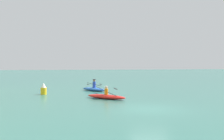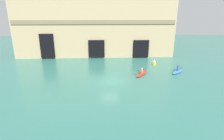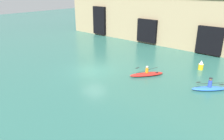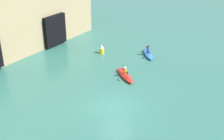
{
  "view_description": "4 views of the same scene",
  "coord_description": "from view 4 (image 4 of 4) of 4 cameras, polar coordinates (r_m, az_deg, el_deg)",
  "views": [
    {
      "loc": [
        -20.02,
        4.45,
        3.48
      ],
      "look_at": [
        2.71,
        2.21,
        2.46
      ],
      "focal_mm": 50.0,
      "sensor_mm": 36.0,
      "label": 1
    },
    {
      "loc": [
        -0.87,
        -22.81,
        8.72
      ],
      "look_at": [
        0.41,
        0.56,
        1.44
      ],
      "focal_mm": 28.0,
      "sensor_mm": 36.0,
      "label": 2
    },
    {
      "loc": [
        15.81,
        -15.52,
        8.51
      ],
      "look_at": [
        2.59,
        -0.04,
        0.74
      ],
      "focal_mm": 35.0,
      "sensor_mm": 36.0,
      "label": 3
    },
    {
      "loc": [
        -17.93,
        -12.07,
        13.9
      ],
      "look_at": [
        1.54,
        1.5,
        2.42
      ],
      "focal_mm": 50.0,
      "sensor_mm": 36.0,
      "label": 4
    }
  ],
  "objects": [
    {
      "name": "ground_plane",
      "position": [
        25.7,
        0.78,
        -6.93
      ],
      "size": [
        120.0,
        120.0,
        0.0
      ],
      "primitive_type": "plane",
      "color": "#2D665B"
    },
    {
      "name": "kayak_red",
      "position": [
        30.49,
        2.38,
        -0.9
      ],
      "size": [
        2.73,
        3.32,
        1.04
      ],
      "rotation": [
        0.0,
        0.0,
        0.94
      ],
      "color": "red",
      "rests_on": "ground"
    },
    {
      "name": "kayak_blue",
      "position": [
        35.5,
        6.58,
        2.97
      ],
      "size": [
        2.8,
        2.68,
        1.17
      ],
      "rotation": [
        0.0,
        0.0,
        0.75
      ],
      "color": "blue",
      "rests_on": "ground"
    },
    {
      "name": "marker_buoy",
      "position": [
        35.82,
        -1.89,
        3.81
      ],
      "size": [
        0.54,
        0.54,
        1.06
      ],
      "color": "yellow",
      "rests_on": "ground"
    }
  ]
}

